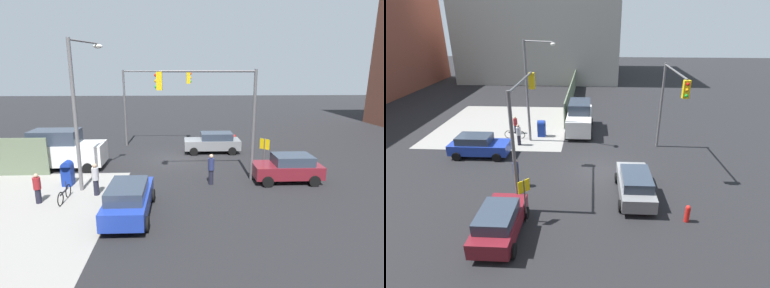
{
  "view_description": "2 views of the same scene",
  "coord_description": "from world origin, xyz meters",
  "views": [
    {
      "loc": [
        -0.26,
        21.46,
        6.38
      ],
      "look_at": [
        -1.0,
        2.69,
        1.8
      ],
      "focal_mm": 28.0,
      "sensor_mm": 36.0,
      "label": 1
    },
    {
      "loc": [
        -17.67,
        0.66,
        9.63
      ],
      "look_at": [
        1.13,
        1.61,
        1.51
      ],
      "focal_mm": 28.0,
      "sensor_mm": 36.0,
      "label": 2
    }
  ],
  "objects": [
    {
      "name": "street_lamp_corner",
      "position": [
        5.07,
        5.45,
        4.7
      ],
      "size": [
        1.22,
        2.53,
        8.0
      ],
      "color": "slate",
      "rests_on": "ground"
    },
    {
      "name": "sedan_blue",
      "position": [
        2.07,
        8.96,
        0.84
      ],
      "size": [
        2.02,
        4.28,
        1.62
      ],
      "color": "#1E389E",
      "rests_on": "ground"
    },
    {
      "name": "pedestrian_walking_north",
      "position": [
        6.8,
        7.4,
        0.79
      ],
      "size": [
        0.36,
        0.36,
        1.54
      ],
      "rotation": [
        0.0,
        0.0,
        5.81
      ],
      "color": "maroon",
      "rests_on": "ground"
    },
    {
      "name": "hatchback_gray",
      "position": [
        -2.88,
        -1.82,
        0.84
      ],
      "size": [
        4.42,
        2.02,
        1.62
      ],
      "color": "slate",
      "rests_on": "ground"
    },
    {
      "name": "bicycle_leaning_on_fence",
      "position": [
        5.6,
        7.2,
        0.35
      ],
      "size": [
        0.05,
        1.75,
        0.97
      ],
      "color": "black",
      "rests_on": "ground"
    },
    {
      "name": "smokestack",
      "position": [
        26.32,
        30.0,
        7.66
      ],
      "size": [
        1.8,
        1.8,
        15.32
      ],
      "primitive_type": "cylinder",
      "color": "brown",
      "rests_on": "ground"
    },
    {
      "name": "van_white_delivery",
      "position": [
        7.69,
        1.8,
        1.28
      ],
      "size": [
        5.4,
        2.32,
        2.62
      ],
      "color": "white",
      "rests_on": "ground"
    },
    {
      "name": "traffic_signal_nw_corner",
      "position": [
        -2.3,
        4.5,
        4.65
      ],
      "size": [
        5.75,
        0.36,
        6.5
      ],
      "color": "#59595B",
      "rests_on": "ground"
    },
    {
      "name": "construction_fence",
      "position": [
        17.81,
        3.2,
        1.2
      ],
      "size": [
        19.63,
        0.12,
        2.4
      ],
      "primitive_type": "cube",
      "color": "#607056",
      "rests_on": "ground"
    },
    {
      "name": "building_loft_east",
      "position": [
        36.0,
        9.05,
        10.73
      ],
      "size": [
        20.0,
        24.0,
        21.47
      ],
      "color": "#9E9B93",
      "rests_on": "ground"
    },
    {
      "name": "mailbox_blue",
      "position": [
        6.2,
        5.0,
        0.76
      ],
      "size": [
        0.56,
        0.64,
        1.43
      ],
      "color": "navy",
      "rests_on": "ground"
    },
    {
      "name": "sidewalk_corner",
      "position": [
        9.0,
        9.0,
        0.01
      ],
      "size": [
        12.0,
        12.0,
        0.01
      ],
      "primitive_type": "cube",
      "color": "gray",
      "rests_on": "ground"
    },
    {
      "name": "traffic_signal_se_corner",
      "position": [
        2.26,
        -4.5,
        4.65
      ],
      "size": [
        5.84,
        0.36,
        6.5
      ],
      "color": "#59595B",
      "rests_on": "ground"
    },
    {
      "name": "ground_plane",
      "position": [
        0.0,
        0.0,
        0.0
      ],
      "size": [
        120.0,
        120.0,
        0.0
      ],
      "primitive_type": "plane",
      "color": "black"
    },
    {
      "name": "warning_sign_two_way",
      "position": [
        -5.4,
        3.9,
        1.64
      ],
      "size": [
        0.48,
        0.48,
        2.4
      ],
      "color": "#4C4C4C",
      "rests_on": "ground"
    },
    {
      "name": "sedan_maroon",
      "position": [
        -6.58,
        4.87,
        0.84
      ],
      "size": [
        3.94,
        2.02,
        1.62
      ],
      "color": "maroon",
      "rests_on": "ground"
    },
    {
      "name": "pedestrian_crossing",
      "position": [
        4.2,
        6.5,
        0.91
      ],
      "size": [
        0.36,
        0.36,
        1.75
      ],
      "rotation": [
        0.0,
        0.0,
        5.47
      ],
      "color": "#B2B2B7",
      "rests_on": "ground"
    },
    {
      "name": "pedestrian_waiting",
      "position": [
        -2.0,
        5.2,
        0.95
      ],
      "size": [
        0.36,
        0.36,
        1.81
      ],
      "rotation": [
        0.0,
        0.0,
        2.86
      ],
      "color": "navy",
      "rests_on": "ground"
    },
    {
      "name": "fire_hydrant",
      "position": [
        -5.0,
        -4.2,
        0.49
      ],
      "size": [
        0.26,
        0.26,
        0.94
      ],
      "color": "red",
      "rests_on": "ground"
    }
  ]
}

